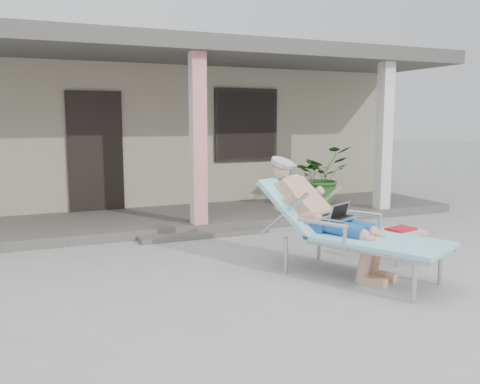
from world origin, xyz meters
name	(u,v)px	position (x,y,z in m)	size (l,w,h in m)	color
ground	(257,270)	(0.00, 0.00, 0.00)	(60.00, 60.00, 0.00)	#9E9E99
house	(139,124)	(0.00, 6.50, 1.67)	(10.40, 5.40, 3.30)	gray
porch_deck	(183,219)	(0.00, 3.00, 0.07)	(10.00, 2.00, 0.15)	#605B56
porch_overhang	(182,56)	(0.00, 2.95, 2.79)	(10.00, 2.30, 2.85)	silver
porch_step	(205,235)	(0.00, 1.85, 0.04)	(2.00, 0.30, 0.07)	#605B56
lounger	(336,199)	(0.78, -0.45, 0.87)	(1.66, 2.24, 1.41)	#B7B7BC
side_table	(401,233)	(1.81, -0.35, 0.36)	(0.57, 0.57, 0.43)	#B6B6B1
potted_palm	(321,176)	(2.61, 2.81, 0.71)	(1.01, 0.88, 1.13)	#26591E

